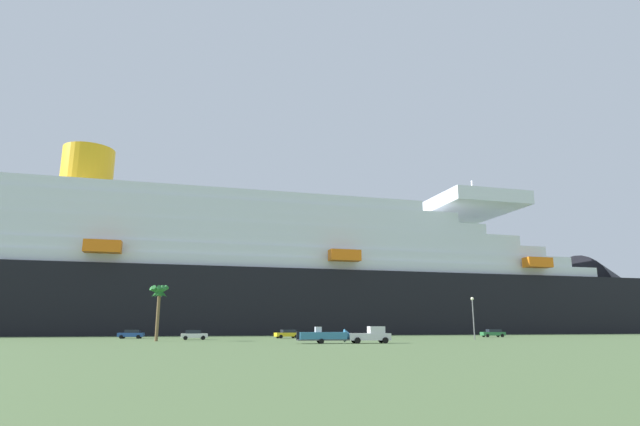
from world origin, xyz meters
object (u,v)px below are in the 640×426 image
at_px(street_lamp, 473,311).
at_px(parked_car_green_wagon, 493,333).
at_px(small_boat_on_trailer, 328,336).
at_px(parked_car_white_van, 194,335).
at_px(palm_tree, 159,295).
at_px(parked_car_yellow_taxi, 287,334).
at_px(parked_car_blue_suv, 131,334).
at_px(cruise_ship, 232,277).
at_px(pickup_truck, 371,335).

bearing_deg(street_lamp, parked_car_green_wagon, 47.50).
height_order(small_boat_on_trailer, parked_car_green_wagon, small_boat_on_trailer).
relative_size(small_boat_on_trailer, parked_car_white_van, 1.98).
distance_m(palm_tree, parked_car_yellow_taxi, 27.34).
relative_size(parked_car_white_van, parked_car_blue_suv, 0.92).
xyz_separation_m(cruise_ship, parked_car_green_wagon, (48.53, -48.13, -14.58)).
height_order(parked_car_white_van, parked_car_yellow_taxi, same).
xyz_separation_m(street_lamp, parked_car_yellow_taxi, (-28.69, 17.48, -3.88)).
bearing_deg(parked_car_white_van, parked_car_green_wagon, 4.05).
bearing_deg(parked_car_yellow_taxi, street_lamp, -31.36).
bearing_deg(parked_car_white_van, pickup_truck, -48.38).
bearing_deg(parked_car_white_van, parked_car_yellow_taxi, 19.59).
height_order(pickup_truck, palm_tree, palm_tree).
bearing_deg(parked_car_green_wagon, palm_tree, -170.20).
relative_size(small_boat_on_trailer, parked_car_green_wagon, 1.70).
xyz_separation_m(pickup_truck, palm_tree, (-27.64, 17.44, 5.86)).
xyz_separation_m(street_lamp, parked_car_green_wagon, (14.29, 15.60, -3.88)).
bearing_deg(parked_car_green_wagon, street_lamp, -132.50).
height_order(cruise_ship, pickup_truck, cruise_ship).
distance_m(small_boat_on_trailer, parked_car_blue_suv, 44.17).
relative_size(small_boat_on_trailer, parked_car_yellow_taxi, 1.78).
height_order(small_boat_on_trailer, parked_car_white_van, small_boat_on_trailer).
bearing_deg(cruise_ship, parked_car_blue_suv, -118.55).
bearing_deg(small_boat_on_trailer, parked_car_white_van, 123.94).
xyz_separation_m(pickup_truck, street_lamp, (24.14, 13.26, 3.67)).
height_order(parked_car_white_van, parked_car_blue_suv, same).
xyz_separation_m(small_boat_on_trailer, parked_car_white_van, (-16.08, 23.89, -0.13)).
distance_m(parked_car_white_van, parked_car_yellow_taxi, 18.36).
height_order(pickup_truck, parked_car_green_wagon, pickup_truck).
bearing_deg(small_boat_on_trailer, parked_car_blue_suv, 127.17).
bearing_deg(small_boat_on_trailer, parked_car_green_wagon, 32.50).
distance_m(pickup_truck, parked_car_green_wagon, 48.06).
bearing_deg(palm_tree, cruise_ship, 73.58).
height_order(cruise_ship, small_boat_on_trailer, cruise_ship).
height_order(small_boat_on_trailer, parked_car_yellow_taxi, small_boat_on_trailer).
relative_size(pickup_truck, parked_car_white_van, 1.35).
bearing_deg(pickup_truck, cruise_ship, 97.47).
bearing_deg(cruise_ship, parked_car_white_van, -102.64).
bearing_deg(parked_car_white_van, parked_car_blue_suv, 133.18).
relative_size(palm_tree, parked_car_green_wagon, 1.68).
height_order(cruise_ship, parked_car_green_wagon, cruise_ship).
xyz_separation_m(cruise_ship, parked_car_blue_suv, (-22.36, -41.09, -14.58)).
height_order(parked_car_green_wagon, parked_car_white_van, same).
height_order(palm_tree, parked_car_white_van, palm_tree).
xyz_separation_m(small_boat_on_trailer, parked_car_yellow_taxi, (1.22, 30.05, -0.13)).
height_order(street_lamp, parked_car_yellow_taxi, street_lamp).
xyz_separation_m(parked_car_green_wagon, parked_car_yellow_taxi, (-42.98, 1.89, -0.00)).
bearing_deg(parked_car_blue_suv, parked_car_green_wagon, -5.67).
height_order(cruise_ship, parked_car_yellow_taxi, cruise_ship).
height_order(pickup_truck, parked_car_yellow_taxi, pickup_truck).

